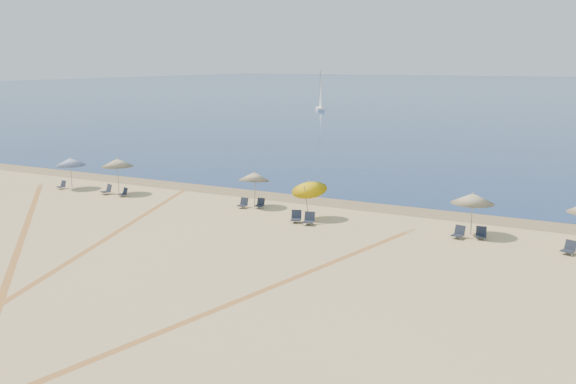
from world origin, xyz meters
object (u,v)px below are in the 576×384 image
chair_6 (309,219)px  chair_9 (569,248)px  umbrella_1 (117,163)px  chair_2 (124,193)px  chair_4 (260,204)px  umbrella_0 (70,162)px  chair_3 (243,203)px  chair_1 (107,190)px  chair_5 (296,217)px  chair_8 (481,234)px  chair_7 (459,233)px  umbrella_3 (309,186)px  umbrella_4 (473,198)px  umbrella_2 (254,176)px  chair_0 (62,185)px  sailboat_1 (320,98)px

chair_6 → chair_9: bearing=-10.1°
umbrella_1 → chair_6: umbrella_1 is taller
chair_2 → chair_4: 10.35m
umbrella_0 → chair_3: umbrella_0 is taller
chair_1 → chair_5: (15.60, -1.01, 0.00)m
umbrella_1 → chair_8: 25.48m
chair_2 → chair_3: size_ratio=1.15×
chair_6 → chair_7: (8.36, 1.07, -0.02)m
chair_4 → chair_8: size_ratio=0.87×
umbrella_1 → chair_4: umbrella_1 is taller
umbrella_3 → umbrella_4: bearing=4.4°
umbrella_1 → chair_5: bearing=-6.0°
umbrella_1 → umbrella_4: umbrella_1 is taller
chair_2 → chair_8: chair_8 is taller
umbrella_0 → chair_8: bearing=-0.2°
chair_1 → chair_6: 16.55m
umbrella_2 → chair_2: bearing=-171.2°
umbrella_0 → umbrella_4: (29.18, 0.44, 0.04)m
umbrella_0 → chair_9: bearing=-1.5°
chair_0 → chair_9: chair_9 is taller
umbrella_2 → chair_8: bearing=-4.4°
chair_0 → chair_4: bearing=14.9°
chair_1 → chair_6: (16.51, -1.15, 0.01)m
chair_4 → umbrella_0: bearing=-179.0°
umbrella_1 → chair_4: bearing=3.4°
chair_2 → chair_9: bearing=20.3°
chair_1 → chair_4: chair_1 is taller
chair_8 → chair_9: (4.36, -0.77, 0.01)m
umbrella_2 → chair_8: 14.79m
chair_2 → chair_3: 9.32m
chair_9 → sailboat_1: sailboat_1 is taller
umbrella_2 → umbrella_3: umbrella_3 is taller
umbrella_1 → chair_3: size_ratio=4.00×
umbrella_4 → chair_8: (0.65, -0.56, -1.75)m
chair_2 → chair_5: (14.01, -0.93, 0.04)m
umbrella_3 → sailboat_1: sailboat_1 is taller
umbrella_2 → chair_2: size_ratio=3.19×
chair_6 → chair_5: bearing=158.8°
umbrella_1 → chair_1: bearing=-135.0°
chair_1 → chair_2: (1.59, -0.08, -0.04)m
umbrella_2 → chair_7: 13.73m
chair_0 → chair_3: chair_3 is taller
umbrella_0 → umbrella_4: umbrella_4 is taller
umbrella_1 → chair_2: bearing=-32.1°
umbrella_3 → chair_5: size_ratio=3.06×
umbrella_3 → chair_5: bearing=-102.8°
umbrella_2 → chair_8: umbrella_2 is taller
chair_2 → umbrella_0: bearing=-164.1°
umbrella_0 → umbrella_2: umbrella_2 is taller
umbrella_4 → chair_6: umbrella_4 is taller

